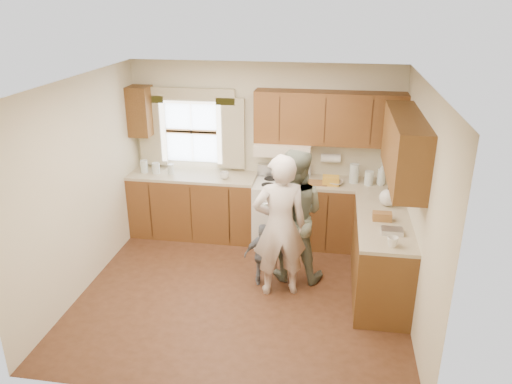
% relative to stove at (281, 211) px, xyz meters
% --- Properties ---
extents(room, '(3.80, 3.80, 3.80)m').
position_rel_stove_xyz_m(room, '(-0.30, -1.44, 0.78)').
color(room, '#412414').
rests_on(room, ground).
extents(kitchen_fixtures, '(3.80, 2.25, 2.15)m').
position_rel_stove_xyz_m(kitchen_fixtures, '(0.31, -0.36, 0.37)').
color(kitchen_fixtures, '#431F0E').
rests_on(kitchen_fixtures, ground).
extents(stove, '(0.76, 0.67, 1.07)m').
position_rel_stove_xyz_m(stove, '(0.00, 0.00, 0.00)').
color(stove, silver).
rests_on(stove, ground).
extents(woman_left, '(0.72, 0.57, 1.73)m').
position_rel_stove_xyz_m(woman_left, '(0.12, -1.33, 0.40)').
color(woman_left, beige).
rests_on(woman_left, ground).
extents(woman_right, '(0.85, 0.68, 1.67)m').
position_rel_stove_xyz_m(woman_right, '(0.24, -0.95, 0.37)').
color(woman_right, '#2D4637').
rests_on(woman_right, ground).
extents(child, '(0.50, 0.29, 0.80)m').
position_rel_stove_xyz_m(child, '(-0.08, -1.19, -0.07)').
color(child, slate).
rests_on(child, ground).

